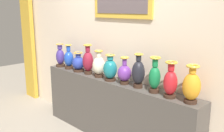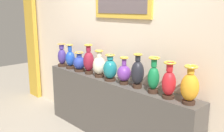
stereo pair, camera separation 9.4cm
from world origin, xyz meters
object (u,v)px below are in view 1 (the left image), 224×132
at_px(vase_cobalt, 78,63).
at_px(vase_teal, 110,69).
at_px(vase_indigo, 60,57).
at_px(vase_onyx, 138,72).
at_px(vase_burgundy, 88,61).
at_px(vase_crimson, 170,82).
at_px(vase_violet, 124,73).
at_px(vase_sapphire, 69,59).
at_px(vase_amber, 192,86).
at_px(vase_emerald, 155,77).
at_px(vase_ivory, 99,65).

relative_size(vase_cobalt, vase_teal, 0.84).
bearing_deg(vase_indigo, vase_onyx, 0.90).
distance_m(vase_burgundy, vase_crimson, 1.38).
height_order(vase_burgundy, vase_violet, vase_burgundy).
relative_size(vase_sapphire, vase_teal, 1.10).
relative_size(vase_crimson, vase_amber, 1.00).
bearing_deg(vase_indigo, vase_burgundy, 1.11).
xyz_separation_m(vase_sapphire, vase_emerald, (1.63, 0.00, 0.03)).
distance_m(vase_indigo, vase_onyx, 1.60).
relative_size(vase_sapphire, vase_ivory, 1.02).
xyz_separation_m(vase_burgundy, vase_amber, (1.61, -0.01, -0.01)).
bearing_deg(vase_sapphire, vase_violet, 0.42).
bearing_deg(vase_violet, vase_burgundy, -179.71).
bearing_deg(vase_burgundy, vase_cobalt, -179.15).
distance_m(vase_burgundy, vase_teal, 0.47).
height_order(vase_sapphire, vase_amber, vase_amber).
bearing_deg(vase_teal, vase_cobalt, 179.06).
height_order(vase_emerald, vase_crimson, vase_emerald).
bearing_deg(vase_onyx, vase_indigo, -179.10).
xyz_separation_m(vase_cobalt, vase_burgundy, (0.22, 0.00, 0.06)).
xyz_separation_m(vase_cobalt, vase_crimson, (1.60, -0.01, 0.04)).
height_order(vase_sapphire, vase_violet, vase_sapphire).
height_order(vase_indigo, vase_ivory, vase_ivory).
bearing_deg(vase_emerald, vase_ivory, -179.95).
relative_size(vase_cobalt, vase_ivory, 0.78).
xyz_separation_m(vase_sapphire, vase_cobalt, (0.24, 0.00, -0.03)).
relative_size(vase_cobalt, vase_burgundy, 0.68).
bearing_deg(vase_cobalt, vase_teal, -0.94).
bearing_deg(vase_crimson, vase_violet, 178.18).
height_order(vase_onyx, vase_emerald, vase_onyx).
xyz_separation_m(vase_cobalt, vase_ivory, (0.46, 0.00, 0.04)).
relative_size(vase_indigo, vase_cobalt, 1.28).
xyz_separation_m(vase_ivory, vase_emerald, (0.93, 0.00, 0.02)).
height_order(vase_burgundy, vase_teal, vase_burgundy).
xyz_separation_m(vase_burgundy, vase_teal, (0.47, -0.01, -0.03)).
relative_size(vase_emerald, vase_amber, 1.05).
distance_m(vase_sapphire, vase_violet, 1.17).
height_order(vase_sapphire, vase_burgundy, vase_burgundy).
xyz_separation_m(vase_ivory, vase_onyx, (0.68, 0.01, 0.02)).
relative_size(vase_indigo, vase_violet, 1.07).
bearing_deg(vase_crimson, vase_emerald, 175.34).
bearing_deg(vase_onyx, vase_amber, -1.53).
distance_m(vase_burgundy, vase_emerald, 1.16).
height_order(vase_burgundy, vase_onyx, vase_burgundy).
xyz_separation_m(vase_crimson, vase_amber, (0.24, 0.01, 0.01)).
relative_size(vase_teal, vase_onyx, 0.84).
distance_m(vase_cobalt, vase_emerald, 1.39).
xyz_separation_m(vase_sapphire, vase_crimson, (1.84, -0.01, 0.01)).
bearing_deg(vase_burgundy, vase_crimson, -0.74).
bearing_deg(vase_cobalt, vase_emerald, 0.13).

